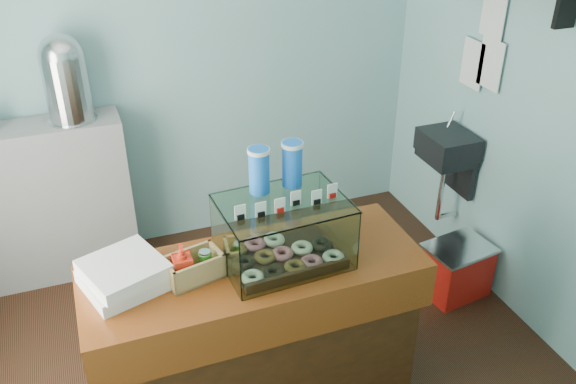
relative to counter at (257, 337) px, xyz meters
name	(u,v)px	position (x,y,z in m)	size (l,w,h in m)	color
ground	(245,367)	(0.00, 0.25, -0.46)	(3.50, 3.50, 0.00)	black
room_shell	(237,81)	(0.03, 0.26, 1.25)	(3.54, 3.04, 2.82)	#7DB6B6
counter	(257,337)	(0.00, 0.00, 0.00)	(1.60, 0.60, 0.90)	#46210D
back_shelf	(53,202)	(-0.90, 1.57, 0.09)	(1.00, 0.32, 1.10)	gray
display_case	(281,226)	(0.14, 0.03, 0.62)	(0.59, 0.45, 0.53)	#341A0F
condiment_crate	(191,266)	(-0.29, 0.01, 0.51)	(0.28, 0.20, 0.20)	tan
pastry_boxes	(123,275)	(-0.58, 0.06, 0.51)	(0.42, 0.41, 0.13)	white
coffee_urn	(65,76)	(-0.68, 1.58, 0.93)	(0.30, 0.30, 0.54)	silver
red_cooler	(456,269)	(1.50, 0.42, -0.28)	(0.45, 0.37, 0.36)	red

